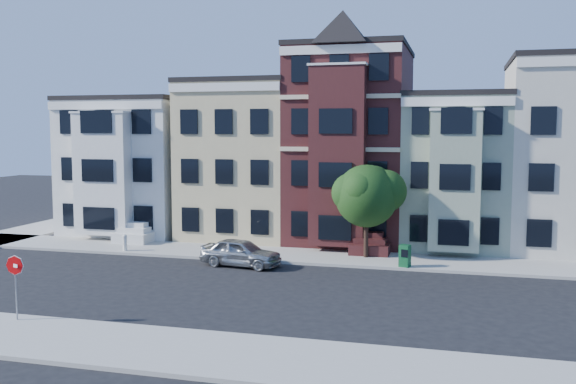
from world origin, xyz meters
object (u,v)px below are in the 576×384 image
(newspaper_box, at_px, (405,256))
(fire_hydrant, at_px, (125,244))
(stop_sign, at_px, (16,283))
(street_tree, at_px, (366,200))
(parked_car, at_px, (241,252))

(newspaper_box, height_order, fire_hydrant, newspaper_box)
(fire_hydrant, height_order, stop_sign, stop_sign)
(newspaper_box, bearing_deg, fire_hydrant, -163.86)
(street_tree, relative_size, newspaper_box, 5.55)
(fire_hydrant, relative_size, stop_sign, 0.28)
(stop_sign, bearing_deg, parked_car, 89.98)
(street_tree, xyz_separation_m, stop_sign, (-10.79, -14.91, -1.79))
(newspaper_box, xyz_separation_m, stop_sign, (-13.06, -12.94, 0.79))
(newspaper_box, relative_size, stop_sign, 0.42)
(parked_car, distance_m, stop_sign, 12.50)
(fire_hydrant, bearing_deg, stop_sign, -77.43)
(fire_hydrant, bearing_deg, newspaper_box, -0.90)
(parked_car, bearing_deg, fire_hydrant, 85.94)
(street_tree, relative_size, parked_car, 1.47)
(street_tree, bearing_deg, stop_sign, -125.88)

